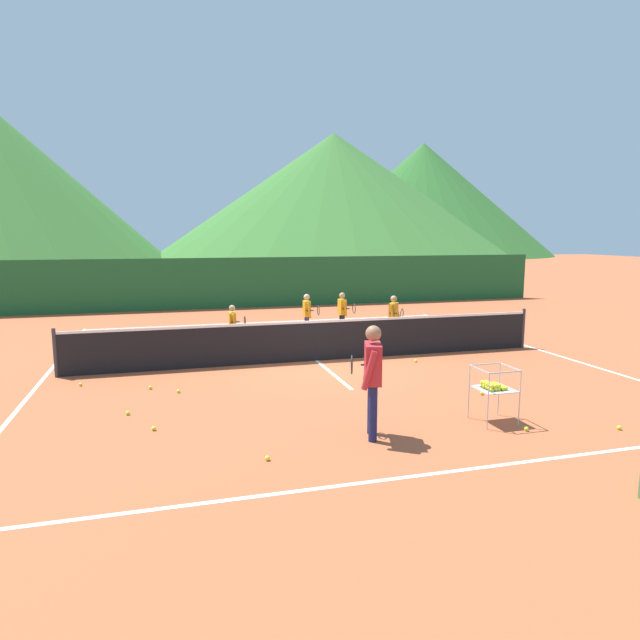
# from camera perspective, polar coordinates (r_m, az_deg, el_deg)

# --- Properties ---
(ground_plane) EXTENTS (120.00, 120.00, 0.00)m
(ground_plane) POSITION_cam_1_polar(r_m,az_deg,el_deg) (13.21, -0.37, -4.23)
(ground_plane) COLOR #B25633
(line_baseline_near) EXTENTS (11.91, 0.08, 0.01)m
(line_baseline_near) POSITION_cam_1_polar(r_m,az_deg,el_deg) (7.44, 13.47, -15.00)
(line_baseline_near) COLOR white
(line_baseline_near) RESTS_ON ground
(line_baseline_far) EXTENTS (11.91, 0.08, 0.01)m
(line_baseline_far) POSITION_cam_1_polar(r_m,az_deg,el_deg) (19.12, -5.27, -0.19)
(line_baseline_far) COLOR white
(line_baseline_far) RESTS_ON ground
(line_sideline_west) EXTENTS (0.08, 12.66, 0.01)m
(line_sideline_west) POSITION_cam_1_polar(r_m,az_deg,el_deg) (13.01, -26.67, -5.37)
(line_sideline_west) COLOR white
(line_sideline_west) RESTS_ON ground
(line_sideline_east) EXTENTS (0.08, 12.66, 0.01)m
(line_sideline_east) POSITION_cam_1_polar(r_m,az_deg,el_deg) (15.83, 20.92, -2.62)
(line_sideline_east) COLOR white
(line_sideline_east) RESTS_ON ground
(line_service_center) EXTENTS (0.08, 5.23, 0.01)m
(line_service_center) POSITION_cam_1_polar(r_m,az_deg,el_deg) (13.21, -0.37, -4.22)
(line_service_center) COLOR white
(line_service_center) RESTS_ON ground
(tennis_net) EXTENTS (11.49, 0.08, 1.05)m
(tennis_net) POSITION_cam_1_polar(r_m,az_deg,el_deg) (13.11, -0.37, -2.10)
(tennis_net) COLOR #333338
(tennis_net) RESTS_ON ground
(instructor) EXTENTS (0.46, 0.83, 1.69)m
(instructor) POSITION_cam_1_polar(r_m,az_deg,el_deg) (8.10, 5.42, -5.27)
(instructor) COLOR #191E4C
(instructor) RESTS_ON ground
(student_0) EXTENTS (0.40, 0.59, 1.20)m
(student_0) POSITION_cam_1_polar(r_m,az_deg,el_deg) (14.35, -8.99, -0.35)
(student_0) COLOR silver
(student_0) RESTS_ON ground
(student_1) EXTENTS (0.41, 0.64, 1.29)m
(student_1) POSITION_cam_1_polar(r_m,az_deg,el_deg) (15.98, -1.33, 0.87)
(student_1) COLOR navy
(student_1) RESTS_ON ground
(student_2) EXTENTS (0.40, 0.63, 1.30)m
(student_2) POSITION_cam_1_polar(r_m,az_deg,el_deg) (16.34, 2.36, 1.06)
(student_2) COLOR black
(student_2) RESTS_ON ground
(student_3) EXTENTS (0.46, 0.70, 1.31)m
(student_3) POSITION_cam_1_polar(r_m,az_deg,el_deg) (15.54, 7.65, 0.61)
(student_3) COLOR silver
(student_3) RESTS_ON ground
(ball_cart) EXTENTS (0.58, 0.58, 0.90)m
(ball_cart) POSITION_cam_1_polar(r_m,az_deg,el_deg) (9.24, 17.51, -6.57)
(ball_cart) COLOR #B7B7BC
(ball_cart) RESTS_ON ground
(tennis_ball_0) EXTENTS (0.07, 0.07, 0.07)m
(tennis_ball_0) POSITION_cam_1_polar(r_m,az_deg,el_deg) (13.24, 9.89, -4.18)
(tennis_ball_0) COLOR yellow
(tennis_ball_0) RESTS_ON ground
(tennis_ball_1) EXTENTS (0.07, 0.07, 0.07)m
(tennis_ball_1) POSITION_cam_1_polar(r_m,az_deg,el_deg) (11.31, -17.17, -6.69)
(tennis_ball_1) COLOR yellow
(tennis_ball_1) RESTS_ON ground
(tennis_ball_2) EXTENTS (0.07, 0.07, 0.07)m
(tennis_ball_2) POSITION_cam_1_polar(r_m,az_deg,el_deg) (10.90, -14.45, -7.15)
(tennis_ball_2) COLOR yellow
(tennis_ball_2) RESTS_ON ground
(tennis_ball_3) EXTENTS (0.07, 0.07, 0.07)m
(tennis_ball_3) POSITION_cam_1_polar(r_m,az_deg,el_deg) (10.87, 16.42, -7.28)
(tennis_ball_3) COLOR yellow
(tennis_ball_3) RESTS_ON ground
(tennis_ball_4) EXTENTS (0.07, 0.07, 0.07)m
(tennis_ball_4) POSITION_cam_1_polar(r_m,az_deg,el_deg) (8.99, -16.84, -10.70)
(tennis_ball_4) COLOR yellow
(tennis_ball_4) RESTS_ON ground
(tennis_ball_5) EXTENTS (0.07, 0.07, 0.07)m
(tennis_ball_5) POSITION_cam_1_polar(r_m,az_deg,el_deg) (9.86, -19.28, -9.08)
(tennis_ball_5) COLOR yellow
(tennis_ball_5) RESTS_ON ground
(tennis_ball_6) EXTENTS (0.07, 0.07, 0.07)m
(tennis_ball_6) POSITION_cam_1_polar(r_m,az_deg,el_deg) (7.59, -5.46, -14.06)
(tennis_ball_6) COLOR yellow
(tennis_ball_6) RESTS_ON ground
(tennis_ball_7) EXTENTS (0.07, 0.07, 0.07)m
(tennis_ball_7) POSITION_cam_1_polar(r_m,az_deg,el_deg) (12.01, -23.55, -6.13)
(tennis_ball_7) COLOR yellow
(tennis_ball_7) RESTS_ON ground
(tennis_ball_8) EXTENTS (0.07, 0.07, 0.07)m
(tennis_ball_8) POSITION_cam_1_polar(r_m,az_deg,el_deg) (9.81, 28.57, -9.76)
(tennis_ball_8) COLOR yellow
(tennis_ball_8) RESTS_ON ground
(tennis_ball_9) EXTENTS (0.07, 0.07, 0.07)m
(tennis_ball_9) POSITION_cam_1_polar(r_m,az_deg,el_deg) (9.17, 20.60, -10.51)
(tennis_ball_9) COLOR yellow
(tennis_ball_9) RESTS_ON ground
(windscreen_fence) EXTENTS (26.19, 0.08, 2.07)m
(windscreen_fence) POSITION_cam_1_polar(r_m,az_deg,el_deg) (22.97, -7.16, 3.88)
(windscreen_fence) COLOR #1E5B2D
(windscreen_fence) RESTS_ON ground
(hill_1) EXTENTS (37.91, 37.91, 16.48)m
(hill_1) POSITION_cam_1_polar(r_m,az_deg,el_deg) (86.09, 10.57, 12.15)
(hill_1) COLOR #2D6628
(hill_1) RESTS_ON ground
(hill_2) EXTENTS (50.03, 50.03, 17.00)m
(hill_2) POSITION_cam_1_polar(r_m,az_deg,el_deg) (79.68, 1.42, 12.77)
(hill_2) COLOR #38702D
(hill_2) RESTS_ON ground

